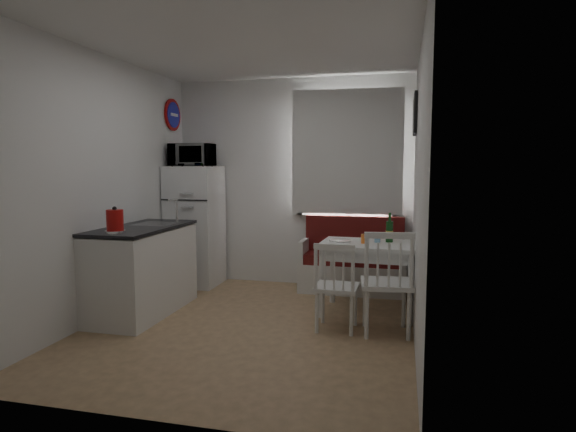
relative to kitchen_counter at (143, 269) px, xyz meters
name	(u,v)px	position (x,y,z in m)	size (l,w,h in m)	color
floor	(250,326)	(1.20, -0.16, -0.46)	(3.00, 3.50, 0.02)	#92734D
ceiling	(248,43)	(1.20, -0.16, 2.14)	(3.00, 3.50, 0.02)	white
wall_back	(292,182)	(1.20, 1.59, 0.84)	(3.00, 0.02, 2.60)	white
wall_front	(153,204)	(1.20, -1.91, 0.84)	(3.00, 0.02, 2.60)	white
wall_left	(105,187)	(-0.30, -0.16, 0.84)	(0.02, 3.50, 2.60)	white
wall_right	(418,191)	(2.70, -0.16, 0.84)	(0.02, 3.50, 2.60)	white
window	(347,156)	(1.90, 1.56, 1.17)	(1.22, 0.06, 1.47)	white
curtain	(347,152)	(1.90, 1.49, 1.22)	(1.35, 0.02, 1.50)	silver
kitchen_counter	(143,269)	(0.00, 0.00, 0.00)	(0.62, 1.32, 1.16)	white
wall_sign	(173,115)	(-0.27, 1.29, 1.69)	(0.40, 0.40, 0.03)	#1B20A2
picture_frame	(415,114)	(2.67, 0.94, 1.59)	(0.04, 0.52, 0.42)	black
bench	(353,267)	(2.01, 1.35, -0.16)	(1.26, 0.48, 0.90)	white
dining_table	(369,251)	(2.25, 0.53, 0.19)	(1.01, 0.73, 0.73)	white
chair_left	(336,277)	(2.00, -0.13, 0.05)	(0.40, 0.38, 0.44)	white
chair_right	(386,272)	(2.45, -0.14, 0.13)	(0.49, 0.48, 0.51)	white
fridge	(195,226)	(0.02, 1.24, 0.30)	(0.60, 0.60, 1.50)	white
microwave	(192,155)	(0.02, 1.19, 1.19)	(0.51, 0.34, 0.28)	white
kettle	(115,221)	(0.05, -0.54, 0.56)	(0.18, 0.18, 0.24)	#B40F0E
wine_bottle	(390,227)	(2.45, 0.63, 0.43)	(0.08, 0.08, 0.30)	#164519
drinking_glass_orange	(364,239)	(2.20, 0.48, 0.32)	(0.06, 0.06, 0.10)	orange
drinking_glass_blue	(377,238)	(2.33, 0.58, 0.33)	(0.06, 0.06, 0.10)	#88BFE7
plate	(340,241)	(1.95, 0.55, 0.28)	(0.22, 0.22, 0.02)	white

